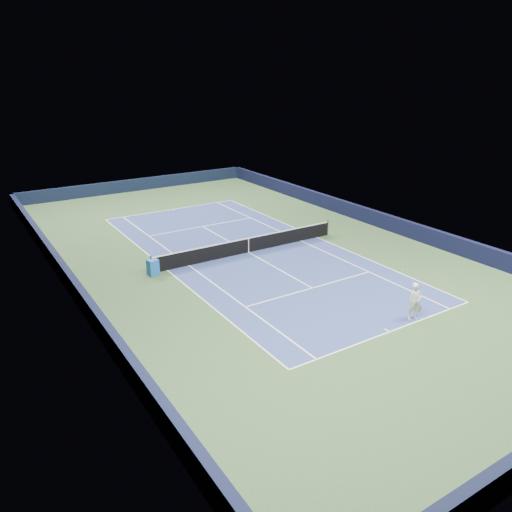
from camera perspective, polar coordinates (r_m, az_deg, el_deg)
ground at (r=31.34m, az=-0.86°, el=0.42°), size 40.00×40.00×0.00m
wall_far at (r=48.54m, az=-13.35°, el=7.95°), size 22.00×0.35×1.10m
wall_right at (r=37.68m, az=13.34°, el=4.28°), size 0.35×40.00×1.10m
wall_left at (r=27.49m, az=-20.48°, el=-2.77°), size 0.35×40.00×1.10m
court_surface at (r=31.34m, az=-0.86°, el=0.42°), size 10.97×23.77×0.01m
baseline_far at (r=41.45m, az=-9.54°, el=5.28°), size 10.97×0.08×0.00m
baseline_near at (r=22.99m, az=15.04°, el=-8.36°), size 10.97×0.08×0.00m
sideline_doubles_right at (r=34.36m, az=6.96°, el=2.14°), size 0.08×23.77×0.00m
sideline_doubles_left at (r=29.05m, az=-10.12°, el=-1.60°), size 0.08×23.77×0.00m
sideline_singles_right at (r=33.55m, az=5.14°, el=1.75°), size 0.08×23.77×0.00m
sideline_singles_left at (r=29.54m, az=-7.67°, el=-1.07°), size 0.08×23.77×0.00m
service_line_far at (r=36.65m, az=-6.12°, el=3.38°), size 8.23×0.08×0.00m
service_line_near at (r=26.51m, az=6.43°, el=-3.66°), size 8.23×0.08×0.00m
center_service_line at (r=31.34m, az=-0.86°, el=0.43°), size 0.08×12.80×0.00m
center_mark_far at (r=41.32m, az=-9.46°, el=5.23°), size 0.08×0.30×0.00m
center_mark_near at (r=23.07m, az=14.77°, el=-8.22°), size 0.08×0.30×0.00m
tennis_net at (r=31.17m, az=-0.86°, el=1.28°), size 12.90×0.10×1.07m
sponsor_cube at (r=28.39m, az=-11.69°, el=-1.28°), size 0.62×0.57×0.92m
tennis_player at (r=23.99m, az=17.70°, el=-4.98°), size 0.85×1.32×2.13m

